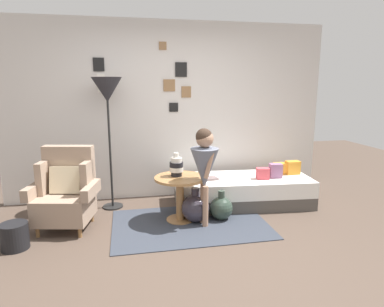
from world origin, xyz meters
name	(u,v)px	position (x,y,z in m)	size (l,w,h in m)	color
ground_plane	(196,254)	(0.00, 0.00, 0.00)	(12.00, 12.00, 0.00)	#4C3D33
gallery_wall	(169,111)	(0.00, 1.95, 1.30)	(4.80, 0.12, 2.60)	silver
rug	(190,224)	(0.08, 0.74, 0.01)	(1.89, 1.24, 0.01)	#333842
armchair	(66,192)	(-1.38, 0.98, 0.44)	(0.84, 0.70, 0.97)	olive
daybed	(242,191)	(0.96, 1.30, 0.20)	(1.96, 0.95, 0.40)	#4C4742
pillow_head	(293,168)	(1.73, 1.32, 0.50)	(0.20, 0.12, 0.20)	orange
pillow_mid	(280,168)	(1.56, 1.37, 0.48)	(0.19, 0.12, 0.16)	orange
pillow_back	(276,171)	(1.41, 1.20, 0.50)	(0.17, 0.12, 0.20)	gray
pillow_extra	(263,173)	(1.20, 1.17, 0.48)	(0.17, 0.12, 0.15)	#D64C56
side_table	(180,189)	(-0.02, 0.89, 0.42)	(0.64, 0.64, 0.57)	#9E7042
vase_striped	(176,166)	(-0.05, 0.94, 0.70)	(0.17, 0.17, 0.30)	black
floor_lamp	(107,95)	(-0.87, 1.54, 1.56)	(0.39, 0.39, 1.79)	black
person_child	(205,164)	(0.25, 0.69, 0.77)	(0.34, 0.34, 1.20)	#A37A60
book_on_daybed	(209,179)	(0.46, 1.28, 0.42)	(0.22, 0.16, 0.03)	slate
demijohn_near	(195,208)	(0.17, 0.82, 0.18)	(0.35, 0.35, 0.44)	#332D38
demijohn_far	(221,208)	(0.50, 0.82, 0.15)	(0.30, 0.30, 0.38)	#2D3D33
magazine_basket	(15,236)	(-1.84, 0.50, 0.14)	(0.28, 0.28, 0.28)	black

